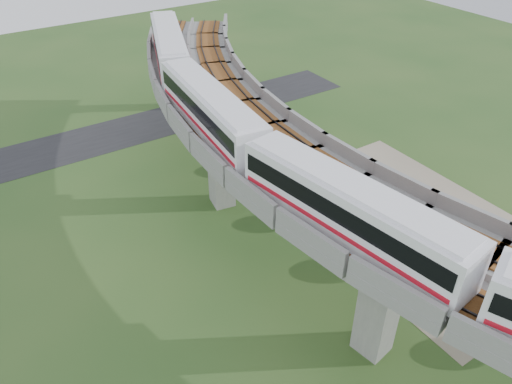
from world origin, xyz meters
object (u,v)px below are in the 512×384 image
car_white (457,295)px  car_red (413,222)px  metro_train (301,147)px  car_dark (406,205)px

car_white → car_red: car_white is taller
metro_train → car_red: size_ratio=17.02×
metro_train → car_white: 17.18m
car_white → car_red: 9.14m
metro_train → car_dark: metro_train is taller
car_white → car_dark: 12.01m
car_red → car_dark: bearing=132.8°
metro_train → car_red: (13.20, -0.70, -11.67)m
car_red → car_dark: car_red is taller
car_white → car_red: bearing=59.7°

